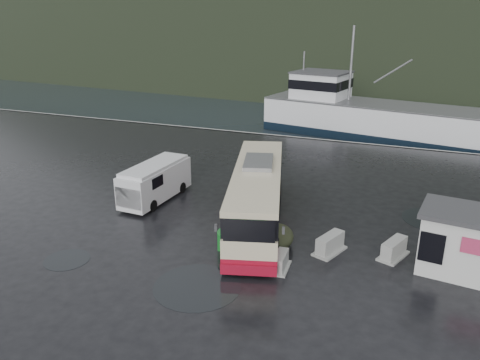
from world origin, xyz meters
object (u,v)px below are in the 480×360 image
at_px(white_van, 157,199).
at_px(jersey_barrier_b, 329,252).
at_px(waste_bin_left, 248,261).
at_px(jersey_barrier_c, 393,257).
at_px(jersey_barrier_a, 280,269).
at_px(waste_bin_right, 232,250).
at_px(ticket_kiosk, 458,271).
at_px(coach_bus, 257,222).
at_px(dome_tent, 275,246).
at_px(fishing_trawler, 377,123).

height_order(white_van, jersey_barrier_b, white_van).
height_order(waste_bin_left, jersey_barrier_c, waste_bin_left).
distance_m(waste_bin_left, jersey_barrier_a, 1.54).
height_order(waste_bin_right, ticket_kiosk, ticket_kiosk).
height_order(coach_bus, dome_tent, coach_bus).
bearing_deg(jersey_barrier_a, white_van, 151.45).
height_order(waste_bin_left, waste_bin_right, waste_bin_left).
relative_size(dome_tent, jersey_barrier_b, 1.39).
distance_m(waste_bin_left, waste_bin_right, 1.35).
height_order(jersey_barrier_a, fishing_trawler, fishing_trawler).
bearing_deg(waste_bin_left, ticket_kiosk, 16.04).
distance_m(white_van, ticket_kiosk, 16.83).
height_order(coach_bus, white_van, coach_bus).
distance_m(waste_bin_right, jersey_barrier_b, 4.63).
bearing_deg(jersey_barrier_a, dome_tent, 114.10).
xyz_separation_m(coach_bus, ticket_kiosk, (9.89, -1.55, 0.00)).
height_order(ticket_kiosk, jersey_barrier_b, ticket_kiosk).
bearing_deg(coach_bus, ticket_kiosk, -25.01).
bearing_deg(dome_tent, fishing_trawler, 86.88).
height_order(coach_bus, waste_bin_left, coach_bus).
distance_m(ticket_kiosk, jersey_barrier_c, 2.77).
height_order(waste_bin_right, fishing_trawler, fishing_trawler).
height_order(waste_bin_left, jersey_barrier_a, waste_bin_left).
bearing_deg(ticket_kiosk, jersey_barrier_c, -178.50).
xyz_separation_m(coach_bus, dome_tent, (1.73, -2.26, 0.00)).
bearing_deg(jersey_barrier_a, fishing_trawler, 88.64).
height_order(waste_bin_left, jersey_barrier_b, waste_bin_left).
distance_m(ticket_kiosk, fishing_trawler, 29.58).
bearing_deg(jersey_barrier_c, jersey_barrier_b, -167.76).
height_order(jersey_barrier_b, fishing_trawler, fishing_trawler).
bearing_deg(white_van, coach_bus, -4.90).
distance_m(jersey_barrier_a, jersey_barrier_c, 5.40).
relative_size(coach_bus, fishing_trawler, 0.42).
xyz_separation_m(ticket_kiosk, jersey_barrier_c, (-2.75, 0.28, 0.00)).
xyz_separation_m(coach_bus, fishing_trawler, (3.35, 27.29, 0.00)).
relative_size(white_van, fishing_trawler, 0.20).
height_order(waste_bin_left, ticket_kiosk, ticket_kiosk).
bearing_deg(dome_tent, jersey_barrier_a, -65.90).
height_order(dome_tent, fishing_trawler, fishing_trawler).
bearing_deg(white_van, ticket_kiosk, -5.73).
height_order(white_van, ticket_kiosk, ticket_kiosk).
distance_m(coach_bus, white_van, 6.82).
distance_m(waste_bin_left, fishing_trawler, 31.47).
height_order(dome_tent, jersey_barrier_a, dome_tent).
height_order(jersey_barrier_a, jersey_barrier_c, jersey_barrier_c).
distance_m(coach_bus, jersey_barrier_c, 7.25).
xyz_separation_m(white_van, ticket_kiosk, (16.65, -2.45, 0.00)).
relative_size(ticket_kiosk, jersey_barrier_b, 2.04).
distance_m(dome_tent, jersey_barrier_c, 5.49).
relative_size(jersey_barrier_b, fishing_trawler, 0.06).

